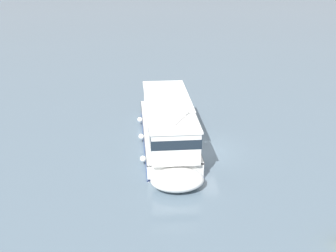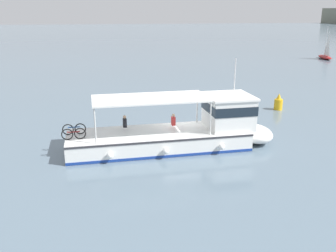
% 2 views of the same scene
% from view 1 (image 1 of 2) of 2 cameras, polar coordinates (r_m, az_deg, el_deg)
% --- Properties ---
extents(ground_plane, '(400.00, 400.00, 0.00)m').
position_cam_1_polar(ground_plane, '(27.52, 4.26, -3.53)').
color(ground_plane, slate).
extents(ferry_main, '(3.93, 12.95, 5.32)m').
position_cam_1_polar(ferry_main, '(27.04, 0.19, -1.58)').
color(ferry_main, white).
rests_on(ferry_main, ground).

